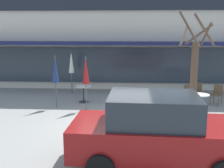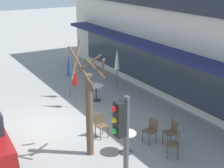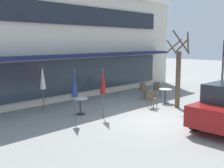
{
  "view_description": "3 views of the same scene",
  "coord_description": "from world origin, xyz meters",
  "px_view_note": "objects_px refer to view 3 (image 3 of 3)",
  "views": [
    {
      "loc": [
        0.48,
        -9.19,
        3.27
      ],
      "look_at": [
        -0.21,
        2.81,
        0.92
      ],
      "focal_mm": 45.0,
      "sensor_mm": 36.0,
      "label": 1
    },
    {
      "loc": [
        12.06,
        -3.93,
        6.03
      ],
      "look_at": [
        -0.5,
        3.37,
        1.08
      ],
      "focal_mm": 55.0,
      "sensor_mm": 36.0,
      "label": 2
    },
    {
      "loc": [
        -9.54,
        -6.65,
        3.3
      ],
      "look_at": [
        0.1,
        2.63,
        1.29
      ],
      "focal_mm": 45.0,
      "sensor_mm": 36.0,
      "label": 3
    }
  ],
  "objects_px": {
    "cafe_chair_2": "(143,89)",
    "cafe_table_near_wall": "(165,93)",
    "patio_umbrella_corner_open": "(43,78)",
    "street_tree": "(178,73)",
    "patio_umbrella_green_folded": "(74,84)",
    "cafe_chair_3": "(157,88)",
    "cafe_table_streetside": "(80,103)",
    "cafe_chair_0": "(152,98)",
    "cafe_chair_1": "(146,91)",
    "patio_umbrella_cream_folded": "(103,81)"
  },
  "relations": [
    {
      "from": "cafe_chair_2",
      "to": "cafe_table_near_wall",
      "type": "bearing_deg",
      "value": -99.82
    },
    {
      "from": "patio_umbrella_corner_open",
      "to": "street_tree",
      "type": "height_order",
      "value": "street_tree"
    },
    {
      "from": "patio_umbrella_green_folded",
      "to": "cafe_chair_3",
      "type": "height_order",
      "value": "patio_umbrella_green_folded"
    },
    {
      "from": "cafe_table_streetside",
      "to": "cafe_chair_2",
      "type": "height_order",
      "value": "cafe_chair_2"
    },
    {
      "from": "cafe_chair_0",
      "to": "cafe_chair_3",
      "type": "relative_size",
      "value": 1.0
    },
    {
      "from": "patio_umbrella_green_folded",
      "to": "cafe_chair_3",
      "type": "distance_m",
      "value": 7.04
    },
    {
      "from": "cafe_table_streetside",
      "to": "patio_umbrella_corner_open",
      "type": "height_order",
      "value": "patio_umbrella_corner_open"
    },
    {
      "from": "cafe_chair_1",
      "to": "street_tree",
      "type": "bearing_deg",
      "value": -99.04
    },
    {
      "from": "patio_umbrella_cream_folded",
      "to": "cafe_chair_3",
      "type": "bearing_deg",
      "value": 10.9
    },
    {
      "from": "patio_umbrella_cream_folded",
      "to": "cafe_table_near_wall",
      "type": "bearing_deg",
      "value": -2.55
    },
    {
      "from": "patio_umbrella_cream_folded",
      "to": "cafe_chair_0",
      "type": "height_order",
      "value": "patio_umbrella_cream_folded"
    },
    {
      "from": "cafe_table_streetside",
      "to": "patio_umbrella_cream_folded",
      "type": "bearing_deg",
      "value": -76.03
    },
    {
      "from": "street_tree",
      "to": "cafe_table_near_wall",
      "type": "bearing_deg",
      "value": 63.0
    },
    {
      "from": "patio_umbrella_corner_open",
      "to": "cafe_chair_0",
      "type": "relative_size",
      "value": 2.47
    },
    {
      "from": "cafe_table_near_wall",
      "to": "cafe_chair_0",
      "type": "height_order",
      "value": "cafe_chair_0"
    },
    {
      "from": "patio_umbrella_green_folded",
      "to": "cafe_table_streetside",
      "type": "bearing_deg",
      "value": 41.33
    },
    {
      "from": "patio_umbrella_cream_folded",
      "to": "cafe_chair_1",
      "type": "height_order",
      "value": "patio_umbrella_cream_folded"
    },
    {
      "from": "cafe_chair_0",
      "to": "patio_umbrella_cream_folded",
      "type": "bearing_deg",
      "value": 172.95
    },
    {
      "from": "patio_umbrella_corner_open",
      "to": "cafe_chair_2",
      "type": "xyz_separation_m",
      "value": [
        6.01,
        -1.34,
        -1.1
      ]
    },
    {
      "from": "cafe_table_near_wall",
      "to": "patio_umbrella_cream_folded",
      "type": "xyz_separation_m",
      "value": [
        -4.55,
        0.2,
        1.11
      ]
    },
    {
      "from": "patio_umbrella_cream_folded",
      "to": "cafe_chair_2",
      "type": "bearing_deg",
      "value": 17.47
    },
    {
      "from": "cafe_table_near_wall",
      "to": "patio_umbrella_cream_folded",
      "type": "bearing_deg",
      "value": 177.45
    },
    {
      "from": "cafe_table_streetside",
      "to": "street_tree",
      "type": "height_order",
      "value": "street_tree"
    },
    {
      "from": "cafe_chair_1",
      "to": "cafe_table_streetside",
      "type": "bearing_deg",
      "value": 177.5
    },
    {
      "from": "patio_umbrella_cream_folded",
      "to": "cafe_chair_0",
      "type": "bearing_deg",
      "value": -7.05
    },
    {
      "from": "cafe_table_streetside",
      "to": "cafe_chair_2",
      "type": "relative_size",
      "value": 0.85
    },
    {
      "from": "cafe_chair_0",
      "to": "cafe_chair_2",
      "type": "relative_size",
      "value": 1.0
    },
    {
      "from": "cafe_chair_0",
      "to": "cafe_chair_1",
      "type": "distance_m",
      "value": 1.89
    },
    {
      "from": "patio_umbrella_cream_folded",
      "to": "patio_umbrella_green_folded",
      "type": "bearing_deg",
      "value": 167.46
    },
    {
      "from": "cafe_table_near_wall",
      "to": "street_tree",
      "type": "height_order",
      "value": "street_tree"
    },
    {
      "from": "cafe_chair_0",
      "to": "street_tree",
      "type": "xyz_separation_m",
      "value": [
        0.95,
        -0.91,
        1.22
      ]
    },
    {
      "from": "patio_umbrella_corner_open",
      "to": "cafe_chair_2",
      "type": "height_order",
      "value": "patio_umbrella_corner_open"
    },
    {
      "from": "cafe_table_streetside",
      "to": "street_tree",
      "type": "relative_size",
      "value": 0.2
    },
    {
      "from": "patio_umbrella_corner_open",
      "to": "cafe_chair_0",
      "type": "xyz_separation_m",
      "value": [
        4.21,
        -3.24,
        -1.1
      ]
    },
    {
      "from": "cafe_table_streetside",
      "to": "patio_umbrella_cream_folded",
      "type": "relative_size",
      "value": 0.35
    },
    {
      "from": "patio_umbrella_cream_folded",
      "to": "street_tree",
      "type": "bearing_deg",
      "value": -17.88
    },
    {
      "from": "cafe_chair_1",
      "to": "cafe_chair_3",
      "type": "relative_size",
      "value": 1.0
    },
    {
      "from": "patio_umbrella_cream_folded",
      "to": "cafe_chair_3",
      "type": "xyz_separation_m",
      "value": [
        5.59,
        1.08,
        -1.1
      ]
    },
    {
      "from": "cafe_chair_1",
      "to": "cafe_chair_2",
      "type": "distance_m",
      "value": 0.73
    },
    {
      "from": "cafe_table_near_wall",
      "to": "cafe_chair_1",
      "type": "distance_m",
      "value": 1.21
    },
    {
      "from": "patio_umbrella_cream_folded",
      "to": "cafe_table_streetside",
      "type": "bearing_deg",
      "value": 103.97
    },
    {
      "from": "cafe_chair_2",
      "to": "cafe_chair_3",
      "type": "xyz_separation_m",
      "value": [
        0.75,
        -0.45,
        0.0
      ]
    },
    {
      "from": "street_tree",
      "to": "cafe_chair_3",
      "type": "bearing_deg",
      "value": 55.95
    },
    {
      "from": "cafe_table_near_wall",
      "to": "patio_umbrella_cream_folded",
      "type": "relative_size",
      "value": 0.35
    },
    {
      "from": "cafe_table_streetside",
      "to": "cafe_chair_0",
      "type": "xyz_separation_m",
      "value": [
        3.35,
        -1.57,
        0.01
      ]
    },
    {
      "from": "cafe_chair_2",
      "to": "cafe_chair_3",
      "type": "distance_m",
      "value": 0.87
    },
    {
      "from": "cafe_table_near_wall",
      "to": "cafe_table_streetside",
      "type": "height_order",
      "value": "same"
    },
    {
      "from": "cafe_table_streetside",
      "to": "cafe_table_near_wall",
      "type": "bearing_deg",
      "value": -16.06
    },
    {
      "from": "cafe_chair_1",
      "to": "street_tree",
      "type": "height_order",
      "value": "street_tree"
    },
    {
      "from": "cafe_table_streetside",
      "to": "cafe_chair_3",
      "type": "bearing_deg",
      "value": -1.12
    }
  ]
}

